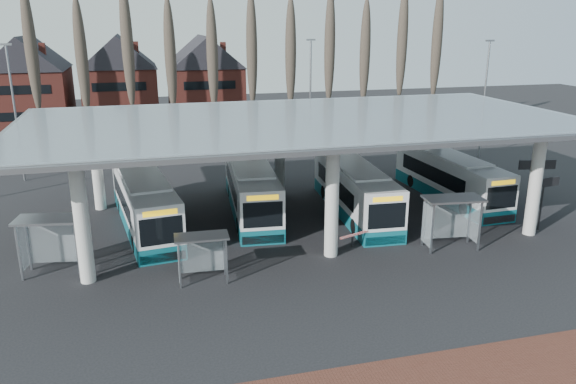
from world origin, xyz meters
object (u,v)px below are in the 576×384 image
object	(u,v)px
bus_0	(144,203)
shelter_0	(52,232)
shelter_1	(202,247)
bus_1	(251,189)
bus_2	(354,190)
shelter_2	(451,211)
bus_3	(449,178)

from	to	relation	value
bus_0	shelter_0	xyz separation A→B (m)	(-4.35, -5.43, 0.58)
shelter_1	shelter_0	bearing A→B (deg)	161.07
bus_1	bus_2	distance (m)	6.54
bus_0	shelter_1	xyz separation A→B (m)	(2.45, -8.11, 0.17)
shelter_2	bus_2	bearing A→B (deg)	119.41
bus_0	shelter_1	distance (m)	8.48
shelter_0	bus_2	bearing A→B (deg)	24.53
bus_2	shelter_1	xyz separation A→B (m)	(-10.41, -7.36, 0.19)
shelter_0	bus_1	bearing A→B (deg)	40.24
bus_0	bus_1	size ratio (longest dim) A/B	1.00
bus_2	bus_3	xyz separation A→B (m)	(7.42, 1.27, -0.04)
bus_1	bus_2	xyz separation A→B (m)	(6.26, -1.88, -0.02)
shelter_2	bus_0	bearing A→B (deg)	160.90
bus_3	shelter_1	distance (m)	19.80
bus_3	shelter_1	world-z (taller)	bus_3
shelter_0	shelter_1	size ratio (longest dim) A/B	1.30
bus_0	bus_2	world-z (taller)	bus_0
bus_1	bus_3	bearing A→B (deg)	2.31
bus_1	bus_3	size ratio (longest dim) A/B	1.05
bus_2	bus_3	distance (m)	7.52
bus_1	bus_3	distance (m)	13.69
bus_3	shelter_2	xyz separation A→B (m)	(-4.55, -7.93, 0.63)
bus_1	bus_2	bearing A→B (deg)	-11.82
bus_1	shelter_2	size ratio (longest dim) A/B	3.63
shelter_0	shelter_2	xyz separation A→B (m)	(20.07, -1.98, -0.01)
bus_0	shelter_0	size ratio (longest dim) A/B	3.54
bus_3	shelter_2	bearing A→B (deg)	-122.03
shelter_1	bus_0	bearing A→B (deg)	109.43
shelter_1	shelter_2	world-z (taller)	shelter_2
bus_0	bus_2	bearing A→B (deg)	-10.69
bus_0	shelter_2	xyz separation A→B (m)	(15.73, -7.41, 0.58)
bus_0	shelter_2	world-z (taller)	bus_0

